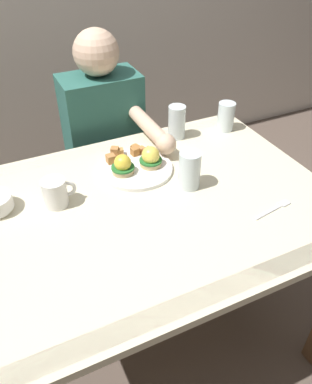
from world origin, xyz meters
TOP-DOWN VIEW (x-y plane):
  - ground_plane at (0.00, 0.00)m, footprint 6.00×6.00m
  - dining_table at (0.00, 0.00)m, footprint 1.20×0.90m
  - eggs_benedict_plate at (0.02, 0.20)m, footprint 0.27×0.27m
  - coffee_mug at (-0.29, 0.13)m, footprint 0.11×0.08m
  - fork at (0.34, -0.20)m, footprint 0.16×0.04m
  - water_glass_near at (0.15, 0.03)m, footprint 0.08×0.08m
  - water_glass_far at (0.27, 0.35)m, footprint 0.07×0.07m
  - water_glass_extra at (0.49, 0.32)m, footprint 0.07×0.07m
  - diner_person at (0.04, 0.60)m, footprint 0.34×0.54m

SIDE VIEW (x-z plane):
  - ground_plane at x=0.00m, z-range 0.00..0.00m
  - dining_table at x=0.00m, z-range 0.26..1.00m
  - diner_person at x=0.04m, z-range 0.08..1.22m
  - fork at x=0.34m, z-range 0.74..0.74m
  - eggs_benedict_plate at x=0.02m, z-range 0.72..0.81m
  - coffee_mug at x=-0.29m, z-range 0.74..0.84m
  - water_glass_extra at x=0.49m, z-range 0.73..0.85m
  - water_glass_far at x=0.27m, z-range 0.73..0.87m
  - water_glass_near at x=0.15m, z-range 0.73..0.87m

